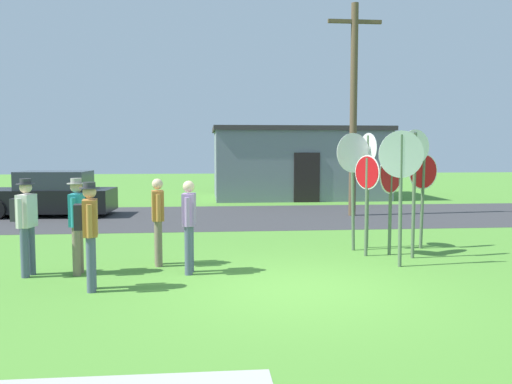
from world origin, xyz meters
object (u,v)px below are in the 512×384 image
object	(u,v)px
person_in_dark_shirt	(77,220)
person_holding_notes	(89,228)
stop_sign_low_front	(401,172)
person_on_left	(26,220)
person_with_sunhat	(189,222)
stop_sign_rear_right	(414,172)
parked_car_on_street	(50,195)
stop_sign_leaning_left	(368,171)
person_in_teal	(158,217)
stop_sign_tallest	(391,185)
stop_sign_center_cluster	(423,184)
stop_sign_nearest	(353,169)
stop_sign_leaning_right	(367,188)
utility_pole	(354,106)

from	to	relation	value
person_in_dark_shirt	person_holding_notes	xyz separation A→B (m)	(0.46, -1.16, 0.03)
stop_sign_low_front	person_on_left	world-z (taller)	stop_sign_low_front
stop_sign_low_front	person_with_sunhat	xyz separation A→B (m)	(-4.01, -0.20, -0.87)
stop_sign_rear_right	person_in_dark_shirt	bearing A→B (deg)	-173.15
parked_car_on_street	stop_sign_leaning_left	world-z (taller)	stop_sign_leaning_left
stop_sign_low_front	person_holding_notes	distance (m)	5.74
stop_sign_leaning_left	person_in_teal	distance (m)	4.86
stop_sign_tallest	person_on_left	xyz separation A→B (m)	(-7.08, -1.22, -0.50)
stop_sign_center_cluster	stop_sign_tallest	size ratio (longest dim) A/B	0.98
stop_sign_low_front	person_on_left	size ratio (longest dim) A/B	1.50
stop_sign_tallest	person_on_left	world-z (taller)	stop_sign_tallest
person_in_teal	person_on_left	size ratio (longest dim) A/B	0.97
stop_sign_nearest	person_holding_notes	world-z (taller)	stop_sign_nearest
stop_sign_leaning_right	stop_sign_low_front	distance (m)	1.14
utility_pole	stop_sign_center_cluster	size ratio (longest dim) A/B	3.28
stop_sign_tallest	person_in_teal	distance (m)	4.89
stop_sign_nearest	stop_sign_leaning_right	bearing A→B (deg)	-81.16
stop_sign_nearest	person_holding_notes	size ratio (longest dim) A/B	1.50
stop_sign_nearest	stop_sign_leaning_left	distance (m)	0.46
stop_sign_center_cluster	person_in_teal	xyz separation A→B (m)	(-5.80, -1.18, -0.52)
utility_pole	stop_sign_center_cluster	distance (m)	6.36
person_in_dark_shirt	person_holding_notes	world-z (taller)	same
stop_sign_tallest	person_holding_notes	size ratio (longest dim) A/B	1.26
parked_car_on_street	stop_sign_nearest	distance (m)	10.99
stop_sign_leaning_right	person_on_left	distance (m)	6.65
parked_car_on_street	stop_sign_low_front	xyz separation A→B (m)	(8.95, -8.58, 1.13)
stop_sign_center_cluster	person_with_sunhat	xyz separation A→B (m)	(-5.18, -1.91, -0.52)
stop_sign_leaning_left	person_in_dark_shirt	distance (m)	6.33
person_holding_notes	person_in_teal	bearing A→B (deg)	62.24
stop_sign_center_cluster	stop_sign_tallest	xyz separation A→B (m)	(-0.97, -0.62, 0.03)
stop_sign_center_cluster	stop_sign_leaning_right	xyz separation A→B (m)	(-1.51, -0.69, -0.03)
stop_sign_low_front	stop_sign_leaning_left	size ratio (longest dim) A/B	1.00
stop_sign_tallest	stop_sign_nearest	bearing A→B (deg)	136.61
stop_sign_center_cluster	person_in_dark_shirt	bearing A→B (deg)	-166.07
stop_sign_rear_right	utility_pole	bearing A→B (deg)	84.40
stop_sign_leaning_left	person_holding_notes	bearing A→B (deg)	-150.31
utility_pole	stop_sign_tallest	distance (m)	7.01
stop_sign_leaning_left	person_holding_notes	distance (m)	6.38
stop_sign_low_front	person_in_teal	bearing A→B (deg)	173.51
stop_sign_leaning_right	person_on_left	bearing A→B (deg)	-170.02
utility_pole	person_with_sunhat	world-z (taller)	utility_pole
stop_sign_center_cluster	stop_sign_leaning_left	size ratio (longest dim) A/B	0.82
parked_car_on_street	stop_sign_center_cluster	size ratio (longest dim) A/B	2.04
parked_car_on_street	stop_sign_rear_right	world-z (taller)	stop_sign_rear_right
stop_sign_rear_right	person_in_teal	world-z (taller)	stop_sign_rear_right
person_in_teal	person_holding_notes	bearing A→B (deg)	-117.76
utility_pole	person_holding_notes	xyz separation A→B (m)	(-6.79, -8.90, -2.69)
utility_pole	stop_sign_low_front	size ratio (longest dim) A/B	2.70
utility_pole	person_in_teal	bearing A→B (deg)	-129.39
stop_sign_rear_right	person_holding_notes	distance (m)	6.46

